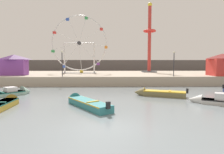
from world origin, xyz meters
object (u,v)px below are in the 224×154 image
object	(u,v)px
motorboat_teal_painted	(83,102)
ferris_wheel_white_frame	(79,44)
promenade_lamp_near	(62,59)
motorboat_mustard_yellow	(6,103)
drop_tower_red_tower	(149,40)
carnival_booth_red_striped	(222,64)
motorboat_pale_grey	(218,101)
motorboat_seafoam	(15,92)
promenade_lamp_far	(174,60)
carnival_booth_purple_stall	(14,65)
motorboat_olive_wood	(156,93)

from	to	relation	value
motorboat_teal_painted	ferris_wheel_white_frame	bearing A→B (deg)	-25.64
promenade_lamp_near	motorboat_mustard_yellow	bearing A→B (deg)	-94.99
drop_tower_red_tower	carnival_booth_red_striped	distance (m)	15.52
motorboat_pale_grey	motorboat_seafoam	size ratio (longest dim) A/B	1.25
promenade_lamp_far	motorboat_teal_painted	bearing A→B (deg)	-131.58
carnival_booth_purple_stall	carnival_booth_red_striped	xyz separation A→B (m)	(32.46, -1.77, 0.05)
motorboat_mustard_yellow	drop_tower_red_tower	xyz separation A→B (m)	(16.54, 26.32, 7.90)
motorboat_seafoam	ferris_wheel_white_frame	world-z (taller)	ferris_wheel_white_frame
promenade_lamp_far	carnival_booth_purple_stall	bearing A→B (deg)	172.89
motorboat_seafoam	promenade_lamp_near	xyz separation A→B (m)	(3.03, 7.78, 3.53)
motorboat_olive_wood	motorboat_teal_painted	bearing A→B (deg)	53.07
motorboat_pale_grey	carnival_booth_purple_stall	bearing A→B (deg)	-2.76
motorboat_seafoam	motorboat_mustard_yellow	xyz separation A→B (m)	(1.90, -5.14, -0.00)
drop_tower_red_tower	promenade_lamp_near	xyz separation A→B (m)	(-15.41, -13.39, -4.36)
motorboat_mustard_yellow	motorboat_olive_wood	bearing A→B (deg)	-74.49
motorboat_mustard_yellow	drop_tower_red_tower	size ratio (longest dim) A/B	0.28
drop_tower_red_tower	promenade_lamp_far	bearing A→B (deg)	-86.80
motorboat_seafoam	carnival_booth_red_striped	bearing A→B (deg)	-29.91
drop_tower_red_tower	promenade_lamp_near	bearing A→B (deg)	-139.01
carnival_booth_purple_stall	promenade_lamp_near	world-z (taller)	promenade_lamp_near
motorboat_mustard_yellow	motorboat_teal_painted	bearing A→B (deg)	-91.46
motorboat_teal_painted	motorboat_mustard_yellow	xyz separation A→B (m)	(-5.70, -0.16, -0.02)
ferris_wheel_white_frame	motorboat_seafoam	bearing A→B (deg)	-103.26
motorboat_pale_grey	promenade_lamp_far	bearing A→B (deg)	-62.96
promenade_lamp_near	promenade_lamp_far	size ratio (longest dim) A/B	1.01
carnival_booth_red_striped	motorboat_pale_grey	bearing A→B (deg)	-118.49
motorboat_mustard_yellow	promenade_lamp_near	size ratio (longest dim) A/B	1.12
motorboat_seafoam	carnival_booth_purple_stall	size ratio (longest dim) A/B	0.95
motorboat_mustard_yellow	carnival_booth_purple_stall	size ratio (longest dim) A/B	0.99
promenade_lamp_far	motorboat_pale_grey	bearing A→B (deg)	-94.38
motorboat_pale_grey	motorboat_teal_painted	xyz separation A→B (m)	(-10.58, -0.12, 0.01)
motorboat_seafoam	drop_tower_red_tower	world-z (taller)	drop_tower_red_tower
promenade_lamp_far	drop_tower_red_tower	bearing A→B (deg)	93.20
ferris_wheel_white_frame	promenade_lamp_far	bearing A→B (deg)	-31.40
motorboat_pale_grey	ferris_wheel_white_frame	world-z (taller)	ferris_wheel_white_frame
promenade_lamp_near	promenade_lamp_far	bearing A→B (deg)	0.96
motorboat_pale_grey	carnival_booth_purple_stall	world-z (taller)	carnival_booth_purple_stall
motorboat_olive_wood	ferris_wheel_white_frame	world-z (taller)	ferris_wheel_white_frame
promenade_lamp_near	motorboat_teal_painted	bearing A→B (deg)	-70.28
promenade_lamp_near	promenade_lamp_far	world-z (taller)	promenade_lamp_near
motorboat_olive_wood	promenade_lamp_far	world-z (taller)	promenade_lamp_far
motorboat_teal_painted	motorboat_mustard_yellow	bearing A→B (deg)	56.95
carnival_booth_red_striped	motorboat_teal_painted	bearing A→B (deg)	-140.05
motorboat_olive_wood	promenade_lamp_far	bearing A→B (deg)	-96.13
carnival_booth_purple_stall	promenade_lamp_near	distance (m)	9.04
motorboat_mustard_yellow	carnival_booth_red_striped	distance (m)	29.21
motorboat_pale_grey	motorboat_seafoam	world-z (taller)	motorboat_pale_grey
motorboat_mustard_yellow	carnival_booth_red_striped	bearing A→B (deg)	-63.19
motorboat_mustard_yellow	motorboat_seafoam	bearing A→B (deg)	17.17
motorboat_mustard_yellow	carnival_booth_purple_stall	distance (m)	18.02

